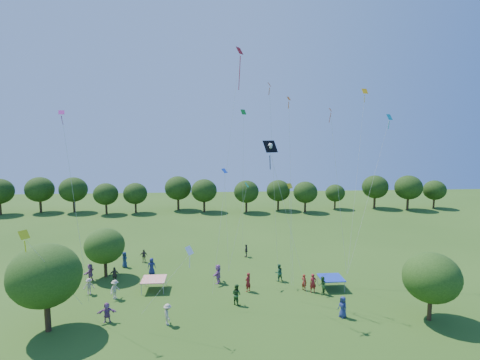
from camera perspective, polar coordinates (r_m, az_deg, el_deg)
name	(u,v)px	position (r m, az deg, el deg)	size (l,w,h in m)	color
near_tree_west	(45,276)	(31.75, -27.58, -12.78)	(5.18, 5.18, 6.65)	#422B19
near_tree_north	(105,246)	(41.23, -19.93, -9.40)	(4.02, 4.02, 5.12)	#422B19
near_tree_east	(432,278)	(33.72, 27.17, -13.09)	(4.36, 4.36, 5.45)	#422B19
treeline	(215,190)	(71.69, -3.89, -1.56)	(88.01, 8.77, 6.77)	#422B19
tent_red_stripe	(154,279)	(37.38, -13.00, -14.53)	(2.20, 2.20, 1.10)	#EA3E1B
tent_blue	(331,278)	(37.83, 13.70, -14.29)	(2.20, 2.20, 1.10)	#1933A3
crowd_person_0	(152,266)	(41.35, -13.31, -12.66)	(0.86, 0.47, 1.75)	navy
crowd_person_1	(304,282)	(37.03, 9.75, -15.10)	(0.58, 0.37, 1.55)	maroon
crowd_person_2	(236,294)	(33.72, -0.54, -17.03)	(0.89, 0.48, 1.81)	#295323
crowd_person_3	(168,314)	(31.09, -10.98, -19.46)	(1.09, 0.49, 1.67)	#B1A78D
crowd_person_4	(246,251)	(45.68, 0.95, -10.71)	(0.91, 0.41, 1.55)	#3E3631
crowd_person_5	(107,312)	(32.69, -19.62, -18.47)	(1.47, 0.53, 1.58)	#814C82
crowd_person_6	(343,307)	(32.72, 15.38, -18.15)	(0.85, 0.46, 1.72)	navy
crowd_person_7	(313,283)	(36.69, 11.07, -15.17)	(0.65, 0.42, 1.74)	maroon
crowd_person_8	(322,286)	(36.39, 12.41, -15.44)	(0.84, 0.45, 1.69)	#2B5826
crowd_person_9	(89,286)	(38.29, -22.02, -14.79)	(0.99, 0.44, 1.51)	#B29B8E
crowd_person_10	(114,275)	(39.97, -18.59, -13.60)	(0.97, 0.44, 1.66)	#3F3832
crowd_person_11	(90,273)	(41.34, -21.87, -12.96)	(1.66, 0.59, 1.78)	#9A5A8F
crowd_person_12	(124,260)	(44.19, -17.20, -11.51)	(0.85, 0.46, 1.73)	navy
crowd_person_13	(248,282)	(36.22, 1.22, -15.29)	(0.67, 0.43, 1.80)	maroon
crowd_person_14	(279,272)	(38.79, 5.92, -13.84)	(0.86, 0.46, 1.74)	#235337
crowd_person_15	(115,289)	(36.51, -18.51, -15.53)	(1.13, 0.51, 1.73)	#B9B194
crowd_person_16	(144,256)	(45.25, -14.46, -11.12)	(0.89, 0.41, 1.52)	#463C38
crowd_person_17	(218,274)	(38.11, -3.38, -14.08)	(1.76, 0.63, 1.89)	#A661A6
pirate_kite	(271,150)	(30.50, 4.78, 4.64)	(3.80, 1.19, 12.82)	black
red_high_kite	(236,91)	(34.37, -0.68, 13.41)	(3.02, 4.99, 21.16)	red
small_kite_0	(335,160)	(35.54, 14.30, 2.98)	(2.16, 0.40, 15.68)	#DD480D
small_kite_1	(272,139)	(34.85, 4.86, 6.32)	(1.42, 1.46, 17.98)	#D7500B
small_kite_2	(290,204)	(33.22, 7.63, -3.63)	(0.57, 1.02, 9.06)	gold
small_kite_3	(244,198)	(37.26, 0.63, -2.72)	(2.18, 1.82, 8.56)	#1B984B
small_kite_4	(225,186)	(37.26, -2.28, -0.95)	(0.68, 2.21, 9.94)	#133ABE
small_kite_5	(69,166)	(31.40, -24.59, 1.94)	(1.62, 0.40, 15.12)	#AF1D8A
small_kite_6	(185,258)	(27.61, -8.36, -11.61)	(4.02, 1.33, 5.37)	white
small_kite_7	(382,144)	(40.07, 20.88, 5.16)	(5.30, 3.38, 15.36)	#0B9CAA
small_kite_8	(290,155)	(32.96, 7.64, 3.77)	(0.64, 1.39, 16.56)	orange
small_kite_9	(361,127)	(39.99, 18.03, 7.73)	(3.08, 4.36, 17.99)	#FFA90D
small_kite_10	(32,246)	(28.53, -29.07, -8.80)	(2.08, 4.97, 7.17)	yellow
small_kite_11	(243,142)	(40.45, 0.50, 5.74)	(0.66, 1.65, 15.97)	#198A26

